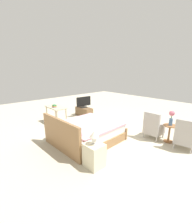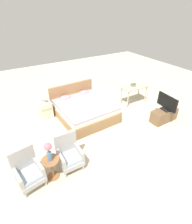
{
  "view_description": "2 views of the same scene",
  "coord_description": "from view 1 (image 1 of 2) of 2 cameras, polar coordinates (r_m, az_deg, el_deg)",
  "views": [
    {
      "loc": [
        -3.51,
        3.7,
        2.25
      ],
      "look_at": [
        0.25,
        0.28,
        0.82
      ],
      "focal_mm": 24.0,
      "sensor_mm": 36.0,
      "label": 1
    },
    {
      "loc": [
        -2.35,
        -3.86,
        3.51
      ],
      "look_at": [
        -0.04,
        -0.03,
        0.72
      ],
      "focal_mm": 28.0,
      "sensor_mm": 36.0,
      "label": 2
    }
  ],
  "objects": [
    {
      "name": "table_lamp",
      "position": [
        3.47,
        -0.74,
        -8.99
      ],
      "size": [
        0.22,
        0.22,
        0.33
      ],
      "color": "silver",
      "rests_on": "nightstand"
    },
    {
      "name": "bed",
      "position": [
        4.9,
        -3.95,
        -7.75
      ],
      "size": [
        1.85,
        2.07,
        0.96
      ],
      "color": "#997047",
      "rests_on": "ground_plane"
    },
    {
      "name": "flower_vase",
      "position": [
        5.2,
        26.83,
        -1.49
      ],
      "size": [
        0.17,
        0.17,
        0.48
      ],
      "color": "#4C709E",
      "rests_on": "side_table"
    },
    {
      "name": "nightstand",
      "position": [
        3.71,
        -0.7,
        -16.1
      ],
      "size": [
        0.44,
        0.41,
        0.58
      ],
      "color": "beige",
      "rests_on": "ground_plane"
    },
    {
      "name": "armchair_by_window_right",
      "position": [
        5.43,
        21.0,
        -5.56
      ],
      "size": [
        0.55,
        0.55,
        0.92
      ],
      "color": "#ADA8A3",
      "rests_on": "ground_plane"
    },
    {
      "name": "armchair_by_window_left",
      "position": [
        5.11,
        30.85,
        -8.12
      ],
      "size": [
        0.62,
        0.62,
        0.92
      ],
      "color": "#ADA8A3",
      "rests_on": "ground_plane"
    },
    {
      "name": "tv_flatscreen",
      "position": [
        7.46,
        -4.71,
        3.83
      ],
      "size": [
        0.23,
        0.8,
        0.54
      ],
      "color": "black",
      "rests_on": "tv_stand"
    },
    {
      "name": "ground_plane",
      "position": [
        5.58,
        3.91,
        -8.08
      ],
      "size": [
        16.0,
        16.0,
        0.0
      ],
      "primitive_type": "plane",
      "color": "beige"
    },
    {
      "name": "tv_stand",
      "position": [
        7.58,
        -4.62,
        0.13
      ],
      "size": [
        0.96,
        0.4,
        0.43
      ],
      "color": "brown",
      "rests_on": "ground_plane"
    },
    {
      "name": "book_stack",
      "position": [
        6.57,
        -15.56,
        2.21
      ],
      "size": [
        0.2,
        0.17,
        0.1
      ],
      "color": "#66387A",
      "rests_on": "vanity_desk"
    },
    {
      "name": "vanity_desk",
      "position": [
        6.65,
        -15.06,
        1.0
      ],
      "size": [
        1.04,
        0.52,
        0.73
      ],
      "color": "beige",
      "rests_on": "ground_plane"
    },
    {
      "name": "side_table",
      "position": [
        5.36,
        26.16,
        -6.65
      ],
      "size": [
        0.4,
        0.4,
        0.57
      ],
      "color": "#936038",
      "rests_on": "ground_plane"
    }
  ]
}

